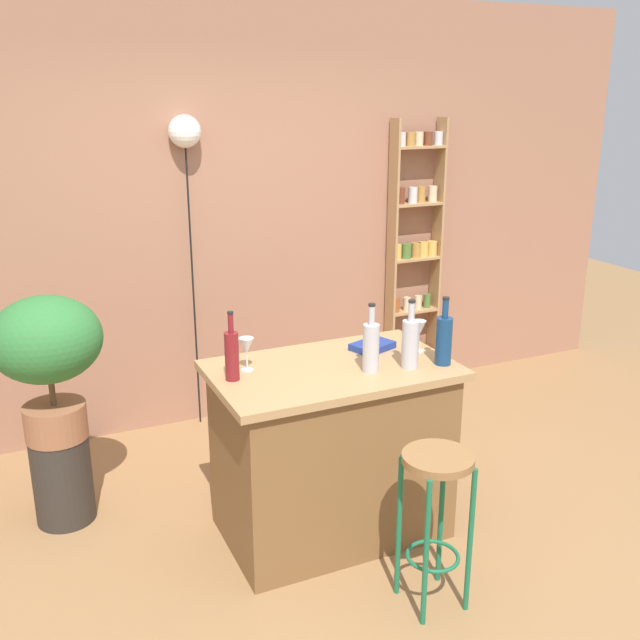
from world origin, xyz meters
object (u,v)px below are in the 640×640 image
bottle_sauce_amber (410,342)px  wine_glass_left (419,330)px  bottle_vinegar (444,339)px  cookbook (372,346)px  bottle_olive_oil (232,354)px  potted_plant (47,351)px  spice_shelf (415,252)px  bar_stool (436,497)px  plant_stool (63,478)px  bottle_soda_blue (371,346)px  wine_glass_center (247,347)px  pendant_globe_light (185,137)px

bottle_sauce_amber → wine_glass_left: (0.16, 0.18, -0.01)m
bottle_vinegar → cookbook: bearing=122.6°
bottle_olive_oil → bottle_sauce_amber: bottle_sauce_amber is taller
bottle_sauce_amber → potted_plant: bearing=152.1°
spice_shelf → potted_plant: spice_shelf is taller
bottle_vinegar → potted_plant: bearing=153.7°
bottle_sauce_amber → bar_stool: bearing=-108.0°
plant_stool → wine_glass_left: bearing=-20.8°
bottle_sauce_amber → bottle_soda_blue: 0.20m
bottle_olive_oil → cookbook: bottle_olive_oil is taller
bottle_olive_oil → bottle_sauce_amber: 0.86m
bar_stool → wine_glass_left: wine_glass_left is taller
bottle_vinegar → wine_glass_center: bearing=160.6°
wine_glass_center → pendant_globe_light: pendant_globe_light is taller
cookbook → plant_stool: bearing=140.7°
cookbook → bottle_vinegar: bearing=-77.5°
cookbook → spice_shelf: bearing=31.3°
plant_stool → bottle_vinegar: size_ratio=1.41×
cookbook → pendant_globe_light: bearing=92.1°
bar_stool → wine_glass_left: size_ratio=4.46×
spice_shelf → bottle_olive_oil: spice_shelf is taller
spice_shelf → cookbook: bearing=-128.6°
wine_glass_center → pendant_globe_light: 1.68m
wine_glass_left → plant_stool: bearing=159.2°
plant_stool → pendant_globe_light: bearing=41.5°
bar_stool → bottle_vinegar: bottle_vinegar is taller
bottle_sauce_amber → cookbook: bottle_sauce_amber is taller
bottle_vinegar → pendant_globe_light: size_ratio=0.17×
bottle_olive_oil → bottle_soda_blue: 0.66m
plant_stool → bottle_sauce_amber: 1.97m
spice_shelf → bottle_olive_oil: (-1.89, -1.47, -0.02)m
bottle_olive_oil → spice_shelf: bearing=37.9°
bottle_sauce_amber → wine_glass_center: bearing=158.4°
bottle_sauce_amber → wine_glass_center: bottle_sauce_amber is taller
plant_stool → bottle_soda_blue: (1.39, -0.81, 0.80)m
bar_stool → spice_shelf: bearing=60.9°
plant_stool → wine_glass_center: 1.29m
bar_stool → spice_shelf: 2.58m
potted_plant → bottle_sauce_amber: 1.80m
bar_stool → bottle_olive_oil: bearing=131.8°
wine_glass_left → bottle_sauce_amber: bearing=-132.0°
bar_stool → potted_plant: bearing=135.9°
bottle_sauce_amber → bottle_soda_blue: bearing=171.1°
wine_glass_center → cookbook: (0.69, 0.01, -0.10)m
spice_shelf → potted_plant: size_ratio=2.66×
bottle_vinegar → bottle_sauce_amber: size_ratio=1.00×
bar_stool → potted_plant: (-1.42, 1.37, 0.43)m
spice_shelf → bottle_vinegar: 1.92m
potted_plant → wine_glass_left: 1.87m
bar_stool → wine_glass_left: bearing=64.8°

